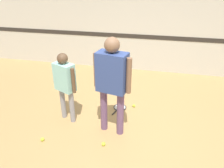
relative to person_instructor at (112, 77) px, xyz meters
name	(u,v)px	position (x,y,z in m)	size (l,w,h in m)	color
ground_plane	(122,133)	(0.20, -0.05, -1.09)	(16.00, 16.00, 0.00)	tan
wall_back	(143,16)	(0.20, 3.05, 0.50)	(16.00, 0.07, 3.20)	beige
person_instructor	(112,77)	(0.00, 0.00, 0.00)	(0.66, 0.37, 1.77)	#6B4C70
person_student_left	(65,81)	(-0.93, 0.17, -0.24)	(0.49, 0.35, 1.39)	gray
racket_spare_on_floor	(120,108)	(0.00, 0.78, -1.08)	(0.36, 0.50, 0.03)	#28282D
tennis_ball_near_instructor	(104,144)	(-0.05, -0.43, -1.06)	(0.07, 0.07, 0.07)	#CCE038
tennis_ball_by_spare_racket	(134,106)	(0.30, 0.89, -1.06)	(0.07, 0.07, 0.07)	#CCE038
tennis_ball_stray_left	(42,139)	(-1.13, -0.55, -1.06)	(0.07, 0.07, 0.07)	#CCE038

